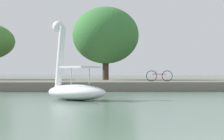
% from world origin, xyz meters
% --- Properties ---
extents(shore_bank_far, '(129.47, 27.58, 0.57)m').
position_xyz_m(shore_bank_far, '(0.00, 34.23, 0.29)').
color(shore_bank_far, '#6B665B').
rests_on(shore_bank_far, ground_plane).
extents(swan_boat, '(3.24, 3.14, 3.38)m').
position_xyz_m(swan_boat, '(-3.79, 12.61, 0.56)').
color(swan_boat, white).
rests_on(swan_boat, ground_plane).
extents(tree_broadleaf_behind_dock, '(5.88, 6.20, 5.82)m').
position_xyz_m(tree_broadleaf_behind_dock, '(-2.21, 29.49, 4.12)').
color(tree_broadleaf_behind_dock, '#423323').
rests_on(tree_broadleaf_behind_dock, shore_bank_far).
extents(bicycle_parked, '(1.75, 0.07, 0.73)m').
position_xyz_m(bicycle_parked, '(1.21, 23.17, 0.93)').
color(bicycle_parked, black).
rests_on(bicycle_parked, shore_bank_far).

